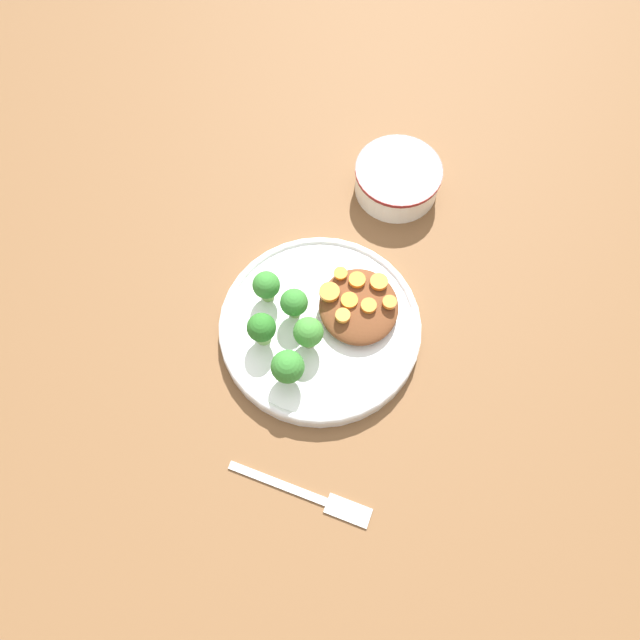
% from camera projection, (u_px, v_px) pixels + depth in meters
% --- Properties ---
extents(ground_plane, '(4.00, 4.00, 0.00)m').
position_uv_depth(ground_plane, '(320.00, 331.00, 0.84)').
color(ground_plane, brown).
extents(plate, '(0.27, 0.27, 0.03)m').
position_uv_depth(plate, '(320.00, 327.00, 0.82)').
color(plate, white).
rests_on(plate, ground_plane).
extents(dip_bowl, '(0.13, 0.13, 0.05)m').
position_uv_depth(dip_bowl, '(398.00, 178.00, 0.91)').
color(dip_bowl, white).
rests_on(dip_bowl, ground_plane).
extents(stew_mound, '(0.10, 0.11, 0.03)m').
position_uv_depth(stew_mound, '(359.00, 306.00, 0.82)').
color(stew_mound, brown).
rests_on(stew_mound, plate).
extents(broccoli_floret_0, '(0.04, 0.04, 0.05)m').
position_uv_depth(broccoli_floret_0, '(262.00, 329.00, 0.78)').
color(broccoli_floret_0, '#7FA85B').
rests_on(broccoli_floret_0, plate).
extents(broccoli_floret_1, '(0.04, 0.04, 0.05)m').
position_uv_depth(broccoli_floret_1, '(266.00, 286.00, 0.81)').
color(broccoli_floret_1, '#759E51').
rests_on(broccoli_floret_1, plate).
extents(broccoli_floret_2, '(0.04, 0.04, 0.06)m').
position_uv_depth(broccoli_floret_2, '(288.00, 367.00, 0.76)').
color(broccoli_floret_2, '#7FA85B').
rests_on(broccoli_floret_2, plate).
extents(broccoli_floret_3, '(0.04, 0.04, 0.05)m').
position_uv_depth(broccoli_floret_3, '(294.00, 303.00, 0.80)').
color(broccoli_floret_3, '#759E51').
rests_on(broccoli_floret_3, plate).
extents(broccoli_floret_4, '(0.04, 0.04, 0.05)m').
position_uv_depth(broccoli_floret_4, '(308.00, 333.00, 0.78)').
color(broccoli_floret_4, '#759E51').
rests_on(broccoli_floret_4, plate).
extents(carrot_slice_0, '(0.02, 0.02, 0.00)m').
position_uv_depth(carrot_slice_0, '(341.00, 273.00, 0.82)').
color(carrot_slice_0, orange).
rests_on(carrot_slice_0, stew_mound).
extents(carrot_slice_1, '(0.02, 0.02, 0.01)m').
position_uv_depth(carrot_slice_1, '(343.00, 318.00, 0.79)').
color(carrot_slice_1, orange).
rests_on(carrot_slice_1, stew_mound).
extents(carrot_slice_2, '(0.02, 0.02, 0.01)m').
position_uv_depth(carrot_slice_2, '(390.00, 302.00, 0.80)').
color(carrot_slice_2, orange).
rests_on(carrot_slice_2, stew_mound).
extents(carrot_slice_3, '(0.02, 0.02, 0.00)m').
position_uv_depth(carrot_slice_3, '(349.00, 300.00, 0.80)').
color(carrot_slice_3, orange).
rests_on(carrot_slice_3, stew_mound).
extents(carrot_slice_4, '(0.02, 0.02, 0.01)m').
position_uv_depth(carrot_slice_4, '(379.00, 282.00, 0.81)').
color(carrot_slice_4, orange).
rests_on(carrot_slice_4, stew_mound).
extents(carrot_slice_5, '(0.03, 0.03, 0.01)m').
position_uv_depth(carrot_slice_5, '(329.00, 292.00, 0.81)').
color(carrot_slice_5, orange).
rests_on(carrot_slice_5, stew_mound).
extents(carrot_slice_6, '(0.02, 0.02, 0.01)m').
position_uv_depth(carrot_slice_6, '(357.00, 280.00, 0.81)').
color(carrot_slice_6, orange).
rests_on(carrot_slice_6, stew_mound).
extents(carrot_slice_7, '(0.02, 0.02, 0.01)m').
position_uv_depth(carrot_slice_7, '(369.00, 306.00, 0.80)').
color(carrot_slice_7, orange).
rests_on(carrot_slice_7, stew_mound).
extents(fork, '(0.18, 0.08, 0.01)m').
position_uv_depth(fork, '(313.00, 497.00, 0.75)').
color(fork, '#BEBEBE').
rests_on(fork, ground_plane).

